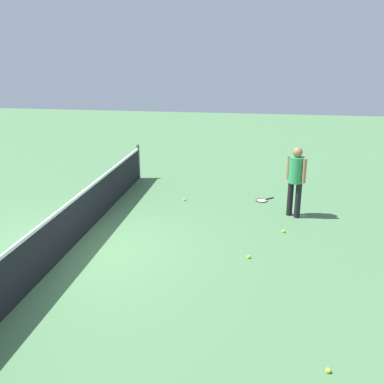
{
  "coord_description": "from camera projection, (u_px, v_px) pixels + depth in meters",
  "views": [
    {
      "loc": [
        -7.54,
        -3.67,
        3.84
      ],
      "look_at": [
        1.23,
        -2.28,
        0.9
      ],
      "focal_mm": 40.35,
      "sensor_mm": 36.0,
      "label": 1
    }
  ],
  "objects": [
    {
      "name": "ground_plane",
      "position": [
        73.0,
        247.0,
        8.82
      ],
      "size": [
        40.0,
        40.0,
        0.0
      ],
      "primitive_type": "plane",
      "color": "#4C7A4C"
    },
    {
      "name": "court_net",
      "position": [
        71.0,
        224.0,
        8.67
      ],
      "size": [
        10.09,
        0.09,
        1.07
      ],
      "color": "#4C4C51",
      "rests_on": "ground_plane"
    },
    {
      "name": "player_near_side",
      "position": [
        296.0,
        176.0,
        10.14
      ],
      "size": [
        0.48,
        0.48,
        1.7
      ],
      "color": "black",
      "rests_on": "ground_plane"
    },
    {
      "name": "tennis_racket_near_player",
      "position": [
        262.0,
        200.0,
        11.51
      ],
      "size": [
        0.51,
        0.55,
        0.03
      ],
      "color": "black",
      "rests_on": "ground_plane"
    },
    {
      "name": "tennis_ball_near_player",
      "position": [
        283.0,
        231.0,
        9.5
      ],
      "size": [
        0.07,
        0.07,
        0.07
      ],
      "primitive_type": "sphere",
      "color": "#C6E033",
      "rests_on": "ground_plane"
    },
    {
      "name": "tennis_ball_by_net",
      "position": [
        249.0,
        257.0,
        8.33
      ],
      "size": [
        0.07,
        0.07,
        0.07
      ],
      "primitive_type": "sphere",
      "color": "#C6E033",
      "rests_on": "ground_plane"
    },
    {
      "name": "tennis_ball_midcourt",
      "position": [
        185.0,
        200.0,
        11.5
      ],
      "size": [
        0.07,
        0.07,
        0.07
      ],
      "primitive_type": "sphere",
      "color": "#C6E033",
      "rests_on": "ground_plane"
    },
    {
      "name": "tennis_ball_baseline",
      "position": [
        328.0,
        370.0,
        5.38
      ],
      "size": [
        0.07,
        0.07,
        0.07
      ],
      "primitive_type": "sphere",
      "color": "#C6E033",
      "rests_on": "ground_plane"
    }
  ]
}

